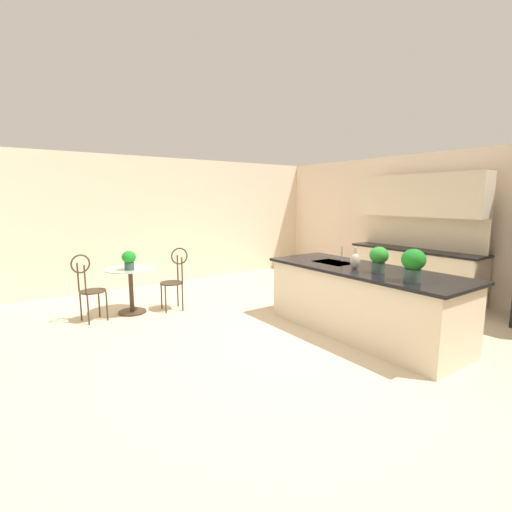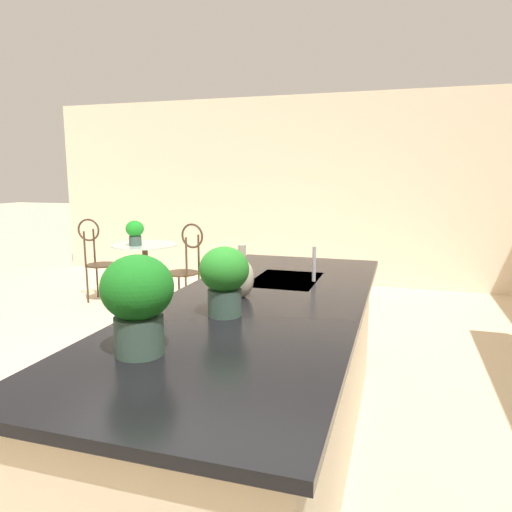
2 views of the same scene
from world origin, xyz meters
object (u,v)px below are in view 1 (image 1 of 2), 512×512
bistro_table (131,286)px  potted_plant_on_table (129,259)px  vase_on_counter (355,260)px  potted_plant_counter_near (379,258)px  chair_by_island (175,276)px  potted_plant_counter_far (413,263)px  chair_near_window (88,285)px

bistro_table → potted_plant_on_table: bearing=-19.9°
bistro_table → vase_on_counter: bearing=38.8°
potted_plant_on_table → vase_on_counter: 3.41m
potted_plant_counter_near → potted_plant_on_table: bearing=-142.3°
chair_by_island → potted_plant_counter_far: (3.38, 1.43, 0.56)m
chair_by_island → potted_plant_counter_near: bearing=28.7°
bistro_table → potted_plant_counter_far: (3.61, 2.08, 0.69)m
chair_near_window → vase_on_counter: (2.65, 2.83, 0.46)m
potted_plant_counter_near → potted_plant_counter_far: potted_plant_counter_far is taller
chair_near_window → potted_plant_counter_near: (3.00, 2.86, 0.54)m
potted_plant_on_table → potted_plant_counter_far: 4.09m
bistro_table → chair_near_window: 0.66m
bistro_table → potted_plant_counter_far: 4.23m
chair_by_island → potted_plant_counter_near: 3.28m
chair_near_window → vase_on_counter: 3.90m
vase_on_counter → chair_near_window: bearing=-133.1°
bistro_table → chair_near_window: (0.06, -0.65, 0.13)m
potted_plant_on_table → bistro_table: bearing=160.1°
bistro_table → chair_by_island: size_ratio=0.77×
bistro_table → chair_near_window: chair_near_window is taller
bistro_table → potted_plant_counter_near: 3.83m
chair_by_island → potted_plant_counter_far: size_ratio=2.79×
vase_on_counter → potted_plant_counter_far: bearing=-6.1°
bistro_table → vase_on_counter: size_ratio=2.78×
potted_plant_counter_far → potted_plant_counter_near: bearing=167.0°
bistro_table → vase_on_counter: 3.53m
bistro_table → potted_plant_on_table: 0.49m
chair_near_window → potted_plant_counter_near: potted_plant_counter_near is taller
potted_plant_counter_near → vase_on_counter: (-0.35, -0.03, -0.08)m
bistro_table → chair_by_island: (0.23, 0.66, 0.13)m
potted_plant_counter_near → vase_on_counter: size_ratio=1.14×
chair_by_island → potted_plant_counter_far: potted_plant_counter_far is taller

